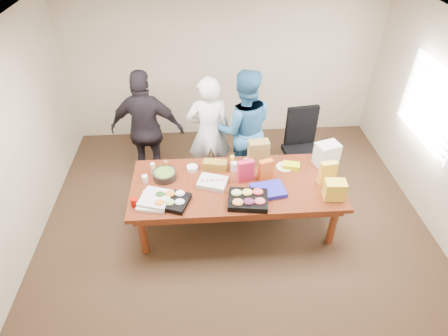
{
  "coord_description": "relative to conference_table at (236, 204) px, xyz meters",
  "views": [
    {
      "loc": [
        -0.42,
        -3.76,
        3.97
      ],
      "look_at": [
        -0.16,
        0.1,
        0.94
      ],
      "focal_mm": 29.8,
      "sensor_mm": 36.0,
      "label": 1
    }
  ],
  "objects": [
    {
      "name": "person_center",
      "position": [
        -0.33,
        1.0,
        0.54
      ],
      "size": [
        0.68,
        0.46,
        1.83
      ],
      "primitive_type": "imported",
      "rotation": [
        0.0,
        0.0,
        3.18
      ],
      "color": "silver",
      "rests_on": "floor"
    },
    {
      "name": "chip_bag_red",
      "position": [
        0.13,
        0.06,
        0.53
      ],
      "size": [
        0.23,
        0.13,
        0.31
      ],
      "primitive_type": "cube",
      "rotation": [
        0.0,
        0.0,
        0.23
      ],
      "color": "#BE1C3C",
      "rests_on": "conference_table"
    },
    {
      "name": "window_blinds",
      "position": [
        2.68,
        0.6,
        1.12
      ],
      "size": [
        0.04,
        1.36,
        1.0
      ],
      "primitive_type": "cube",
      "color": "beige",
      "rests_on": "wall_right"
    },
    {
      "name": "clear_cup_b",
      "position": [
        -1.21,
        0.11,
        0.43
      ],
      "size": [
        0.09,
        0.09,
        0.11
      ],
      "primitive_type": "cylinder",
      "rotation": [
        0.0,
        0.0,
        0.09
      ],
      "color": "white",
      "rests_on": "conference_table"
    },
    {
      "name": "pizza_box_lower",
      "position": [
        -1.07,
        -0.31,
        0.4
      ],
      "size": [
        0.42,
        0.42,
        0.04
      ],
      "primitive_type": "cube",
      "rotation": [
        0.0,
        0.0,
        -0.2
      ],
      "color": "white",
      "rests_on": "conference_table"
    },
    {
      "name": "floor",
      "position": [
        0.0,
        0.0,
        -0.39
      ],
      "size": [
        5.5,
        5.0,
        0.02
      ],
      "primitive_type": "cube",
      "color": "#47301E",
      "rests_on": "ground"
    },
    {
      "name": "person_right",
      "position": [
        0.2,
        1.03,
        0.58
      ],
      "size": [
        0.92,
        0.72,
        1.9
      ],
      "primitive_type": "imported",
      "rotation": [
        0.0,
        0.0,
        3.14
      ],
      "color": "#286395",
      "rests_on": "floor"
    },
    {
      "name": "salad_bowl",
      "position": [
        -0.96,
        0.18,
        0.43
      ],
      "size": [
        0.35,
        0.35,
        0.1
      ],
      "primitive_type": "cylinder",
      "rotation": [
        0.0,
        0.0,
        0.09
      ],
      "color": "black",
      "rests_on": "conference_table"
    },
    {
      "name": "plate_a",
      "position": [
        0.71,
        0.3,
        0.38
      ],
      "size": [
        0.25,
        0.25,
        0.01
      ],
      "primitive_type": "cylinder",
      "rotation": [
        0.0,
        0.0,
        0.05
      ],
      "color": "silver",
      "rests_on": "conference_table"
    },
    {
      "name": "ranch_bottle",
      "position": [
        -1.12,
        0.28,
        0.46
      ],
      "size": [
        0.07,
        0.07,
        0.18
      ],
      "primitive_type": "cylinder",
      "rotation": [
        0.0,
        0.0,
        0.13
      ],
      "color": "beige",
      "rests_on": "conference_table"
    },
    {
      "name": "banana_bunch",
      "position": [
        0.79,
        0.28,
        0.41
      ],
      "size": [
        0.26,
        0.19,
        0.08
      ],
      "primitive_type": "cube",
      "rotation": [
        0.0,
        0.0,
        -0.24
      ],
      "color": "#D8E20F",
      "rests_on": "conference_table"
    },
    {
      "name": "person_left",
      "position": [
        -1.26,
        1.11,
        0.57
      ],
      "size": [
        1.16,
        0.6,
        1.9
      ],
      "primitive_type": "imported",
      "rotation": [
        0.0,
        0.0,
        3.01
      ],
      "color": "black",
      "rests_on": "floor"
    },
    {
      "name": "plate_b",
      "position": [
        0.43,
        0.44,
        0.38
      ],
      "size": [
        0.27,
        0.27,
        0.02
      ],
      "primitive_type": "cylinder",
      "rotation": [
        0.0,
        0.0,
        -0.11
      ],
      "color": "white",
      "rests_on": "conference_table"
    },
    {
      "name": "pizza_box_upper",
      "position": [
        -1.04,
        -0.29,
        0.44
      ],
      "size": [
        0.45,
        0.45,
        0.04
      ],
      "primitive_type": "cube",
      "rotation": [
        0.0,
        0.0,
        -0.32
      ],
      "color": "silver",
      "rests_on": "pizza_box_lower"
    },
    {
      "name": "dip_bowl_b",
      "position": [
        -0.59,
        0.33,
        0.41
      ],
      "size": [
        0.19,
        0.19,
        0.06
      ],
      "primitive_type": "cylinder",
      "rotation": [
        0.0,
        0.0,
        -0.28
      ],
      "color": "white",
      "rests_on": "conference_table"
    },
    {
      "name": "sheet_cake",
      "position": [
        -0.32,
        0.0,
        0.41
      ],
      "size": [
        0.44,
        0.38,
        0.06
      ],
      "primitive_type": "cube",
      "rotation": [
        0.0,
        0.0,
        -0.33
      ],
      "color": "silver",
      "rests_on": "conference_table"
    },
    {
      "name": "clear_cup_a",
      "position": [
        -0.98,
        -0.21,
        0.43
      ],
      "size": [
        0.1,
        0.1,
        0.1
      ],
      "primitive_type": "cylinder",
      "rotation": [
        0.0,
        0.0,
        -0.34
      ],
      "color": "white",
      "rests_on": "conference_table"
    },
    {
      "name": "grocery_bag_yellow",
      "position": [
        1.2,
        -0.36,
        0.5
      ],
      "size": [
        0.27,
        0.2,
        0.26
      ],
      "primitive_type": "cube",
      "rotation": [
        0.0,
        0.0,
        -0.09
      ],
      "color": "yellow",
      "rests_on": "conference_table"
    },
    {
      "name": "ceiling",
      "position": [
        0.0,
        0.0,
        2.33
      ],
      "size": [
        5.5,
        5.0,
        0.02
      ],
      "primitive_type": "cube",
      "color": "white",
      "rests_on": "wall_back"
    },
    {
      "name": "chip_bag_blue",
      "position": [
        0.4,
        -0.21,
        0.41
      ],
      "size": [
        0.47,
        0.38,
        0.06
      ],
      "primitive_type": "cube",
      "rotation": [
        0.0,
        0.0,
        0.17
      ],
      "color": "#2221B2",
      "rests_on": "conference_table"
    },
    {
      "name": "mayo_jar",
      "position": [
        -0.01,
        0.27,
        0.45
      ],
      "size": [
        0.11,
        0.11,
        0.14
      ],
      "primitive_type": "cylinder",
      "rotation": [
        0.0,
        0.0,
        -0.25
      ],
      "color": "white",
      "rests_on": "conference_table"
    },
    {
      "name": "mustard_bottle",
      "position": [
        -0.03,
        0.38,
        0.46
      ],
      "size": [
        0.07,
        0.07,
        0.18
      ],
      "primitive_type": "cylinder",
      "rotation": [
        0.0,
        0.0,
        0.12
      ],
      "color": "gold",
      "rests_on": "conference_table"
    },
    {
      "name": "veggie_tray",
      "position": [
        -0.86,
        -0.32,
        0.41
      ],
      "size": [
        0.54,
        0.48,
        0.07
      ],
      "primitive_type": "cube",
      "rotation": [
        0.0,
        0.0,
        -0.35
      ],
      "color": "black",
      "rests_on": "conference_table"
    },
    {
      "name": "chip_bag_orange",
      "position": [
        0.4,
        0.09,
        0.52
      ],
      "size": [
        0.2,
        0.14,
        0.29
      ],
      "primitive_type": "cube",
      "rotation": [
        0.0,
        0.0,
        0.32
      ],
      "color": "#CC551A",
      "rests_on": "conference_table"
    },
    {
      "name": "fruit_tray",
      "position": [
        0.11,
        -0.37,
        0.41
      ],
      "size": [
        0.54,
        0.45,
        0.08
      ],
      "primitive_type": "cube",
      "rotation": [
        0.0,
        0.0,
        -0.14
      ],
      "color": "black",
      "rests_on": "conference_table"
    },
    {
      "name": "bread_loaf",
      "position": [
        -0.27,
        0.33,
        0.44
      ],
      "size": [
        0.34,
        0.2,
        0.13
      ],
      "primitive_type": "cube",
      "rotation": [
        0.0,
        0.0,
        -0.2
      ],
      "color": "olive",
      "rests_on": "conference_table"
    },
    {
      "name": "office_chair",
      "position": [
        1.12,
        0.9,
        0.22
      ],
      "size": [
        0.67,
        0.67,
        1.18
      ],
      "primitive_type": "cube",
      "rotation": [
        0.0,
        0.0,
        0.13
      ],
      "color": "black",
      "rests_on": "floor"
    },
    {
      "name": "wall_back",
      "position": [
        0.0,
        2.5,
        0.98
      ],
      "size": [
        5.5,
        0.04,
        2.7
      ],
      "primitive_type": "cube",
      "color": "beige",
      "rests_on": "floor"
    },
    {
      "name": "dressing_bottle",
      "position": [
        -0.94,
        0.3,
        0.47
      ],
      "size": [
        0.07,
        0.07,
        0.19
      ],
      "primitive_type": "cylinder",
      "rotation": [
        0.0,
        0.0,
        0.29
      ],
      "color": "brown",
      "rests_on": "conference_table"
    },
    {
      "name": "dip_bowl_a",
      "position": [
        0.21,
        0.43,
        0.4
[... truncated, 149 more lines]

